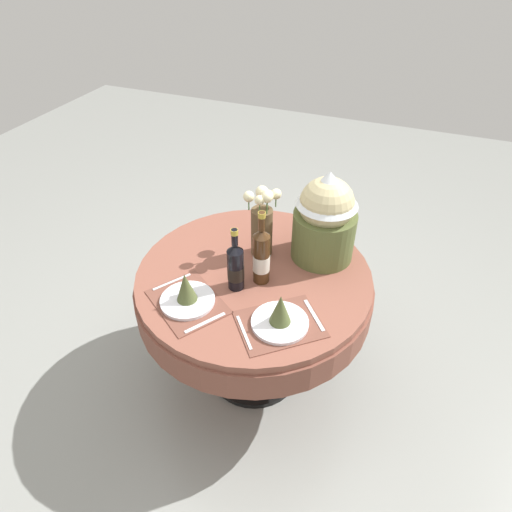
# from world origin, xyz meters

# --- Properties ---
(ground) EXTENTS (8.00, 8.00, 0.00)m
(ground) POSITION_xyz_m (0.00, 0.00, 0.00)
(ground) COLOR gray
(dining_table) EXTENTS (1.14, 1.14, 0.74)m
(dining_table) POSITION_xyz_m (0.00, 0.00, 0.61)
(dining_table) COLOR brown
(dining_table) RESTS_ON ground
(place_setting_left) EXTENTS (0.43, 0.40, 0.16)m
(place_setting_left) POSITION_xyz_m (-0.19, -0.29, 0.78)
(place_setting_left) COLOR brown
(place_setting_left) RESTS_ON dining_table
(place_setting_right) EXTENTS (0.43, 0.42, 0.16)m
(place_setting_right) POSITION_xyz_m (0.22, -0.27, 0.78)
(place_setting_right) COLOR brown
(place_setting_right) RESTS_ON dining_table
(flower_vase) EXTENTS (0.16, 0.17, 0.36)m
(flower_vase) POSITION_xyz_m (-0.02, 0.16, 0.91)
(flower_vase) COLOR brown
(flower_vase) RESTS_ON dining_table
(wine_bottle_left) EXTENTS (0.08, 0.08, 0.32)m
(wine_bottle_left) POSITION_xyz_m (-0.04, -0.12, 0.85)
(wine_bottle_left) COLOR black
(wine_bottle_left) RESTS_ON dining_table
(wine_bottle_right) EXTENTS (0.08, 0.08, 0.37)m
(wine_bottle_right) POSITION_xyz_m (0.05, -0.04, 0.88)
(wine_bottle_right) COLOR #422814
(wine_bottle_right) RESTS_ON dining_table
(gift_tub_back_right) EXTENTS (0.30, 0.30, 0.46)m
(gift_tub_back_right) POSITION_xyz_m (0.26, 0.25, 0.98)
(gift_tub_back_right) COLOR #566033
(gift_tub_back_right) RESTS_ON dining_table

